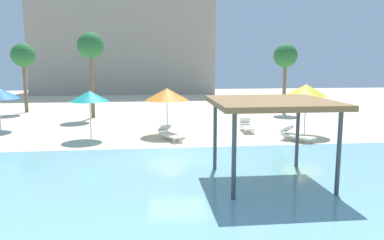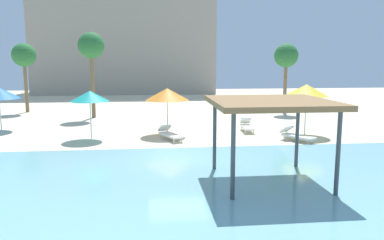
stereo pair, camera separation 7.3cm
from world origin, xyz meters
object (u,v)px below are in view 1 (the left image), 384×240
(beach_umbrella_orange_3, at_px, (167,94))
(palm_tree_0, at_px, (285,57))
(lounge_chair_1, at_px, (247,126))
(beach_umbrella_yellow_4, at_px, (306,90))
(palm_tree_2, at_px, (23,56))
(beach_umbrella_teal_6, at_px, (90,96))
(palm_tree_1, at_px, (91,47))
(shade_pavilion, at_px, (271,105))
(lounge_chair_3, at_px, (295,135))
(lounge_chair_0, at_px, (169,134))

(beach_umbrella_orange_3, xyz_separation_m, palm_tree_0, (9.84, 8.13, 2.17))
(lounge_chair_1, bearing_deg, beach_umbrella_yellow_4, 71.06)
(palm_tree_2, bearing_deg, beach_umbrella_yellow_4, -31.76)
(beach_umbrella_orange_3, height_order, palm_tree_0, palm_tree_0)
(beach_umbrella_teal_6, distance_m, lounge_chair_1, 9.23)
(palm_tree_1, bearing_deg, beach_umbrella_teal_6, -82.67)
(lounge_chair_1, xyz_separation_m, palm_tree_0, (5.07, 7.70, 4.15))
(beach_umbrella_teal_6, relative_size, lounge_chair_1, 1.34)
(shade_pavilion, xyz_separation_m, lounge_chair_3, (3.48, 6.43, -2.35))
(beach_umbrella_orange_3, distance_m, beach_umbrella_yellow_4, 7.87)
(palm_tree_1, bearing_deg, palm_tree_2, 147.97)
(lounge_chair_1, bearing_deg, palm_tree_1, -119.39)
(beach_umbrella_teal_6, relative_size, palm_tree_2, 0.46)
(beach_umbrella_teal_6, relative_size, palm_tree_0, 0.47)
(palm_tree_2, bearing_deg, lounge_chair_3, -37.11)
(palm_tree_0, bearing_deg, beach_umbrella_orange_3, -140.44)
(beach_umbrella_yellow_4, height_order, lounge_chair_0, beach_umbrella_yellow_4)
(lounge_chair_3, distance_m, palm_tree_1, 15.99)
(beach_umbrella_orange_3, bearing_deg, lounge_chair_0, -88.41)
(lounge_chair_3, bearing_deg, lounge_chair_0, -133.31)
(lounge_chair_0, xyz_separation_m, lounge_chair_3, (6.57, -1.05, 0.00))
(shade_pavilion, relative_size, palm_tree_2, 0.71)
(beach_umbrella_orange_3, distance_m, lounge_chair_0, 2.49)
(beach_umbrella_yellow_4, distance_m, lounge_chair_1, 3.98)
(beach_umbrella_yellow_4, distance_m, palm_tree_1, 15.47)
(shade_pavilion, xyz_separation_m, beach_umbrella_yellow_4, (4.69, 8.12, -0.14))
(beach_umbrella_teal_6, xyz_separation_m, palm_tree_1, (-1.02, 7.93, 2.82))
(beach_umbrella_yellow_4, bearing_deg, lounge_chair_3, -125.60)
(shade_pavilion, height_order, lounge_chair_1, shade_pavilion)
(lounge_chair_1, relative_size, palm_tree_0, 0.35)
(beach_umbrella_orange_3, bearing_deg, beach_umbrella_yellow_4, -6.46)
(lounge_chair_0, relative_size, palm_tree_0, 0.36)
(lounge_chair_0, height_order, palm_tree_0, palm_tree_0)
(beach_umbrella_teal_6, xyz_separation_m, palm_tree_0, (13.99, 8.95, 2.16))
(shade_pavilion, bearing_deg, lounge_chair_3, 61.56)
(beach_umbrella_orange_3, bearing_deg, palm_tree_0, 39.56)
(lounge_chair_1, bearing_deg, lounge_chair_0, -63.12)
(lounge_chair_1, relative_size, palm_tree_1, 0.31)
(beach_umbrella_teal_6, xyz_separation_m, palm_tree_2, (-6.91, 11.62, 2.22))
(beach_umbrella_teal_6, xyz_separation_m, lounge_chair_3, (10.76, -1.75, -1.98))
(beach_umbrella_teal_6, bearing_deg, shade_pavilion, -48.37)
(shade_pavilion, xyz_separation_m, palm_tree_1, (-8.30, 16.12, 2.46))
(palm_tree_0, bearing_deg, palm_tree_2, 172.72)
(beach_umbrella_yellow_4, height_order, lounge_chair_3, beach_umbrella_yellow_4)
(palm_tree_2, bearing_deg, beach_umbrella_orange_3, -44.32)
(beach_umbrella_teal_6, distance_m, palm_tree_2, 13.70)
(palm_tree_0, distance_m, palm_tree_2, 21.07)
(beach_umbrella_teal_6, bearing_deg, beach_umbrella_yellow_4, -0.32)
(palm_tree_2, bearing_deg, palm_tree_1, -32.03)
(beach_umbrella_teal_6, distance_m, palm_tree_1, 8.48)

